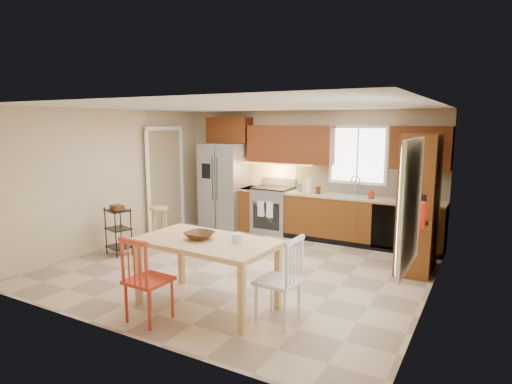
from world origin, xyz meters
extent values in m
plane|color=tan|center=(0.00, 0.00, 0.00)|extent=(5.50, 5.50, 0.00)
cube|color=silver|center=(0.00, 0.00, 2.50)|extent=(5.50, 5.00, 0.02)
cube|color=#CCB793|center=(0.00, 2.50, 1.25)|extent=(5.50, 0.02, 2.50)
cube|color=#CCB793|center=(0.00, -2.50, 1.25)|extent=(5.50, 0.02, 2.50)
cube|color=#CCB793|center=(-2.75, 0.00, 1.25)|extent=(0.02, 5.00, 2.50)
cube|color=#CCB793|center=(2.75, 0.00, 1.25)|extent=(0.02, 5.00, 2.50)
cube|color=gray|center=(-1.70, 2.12, 0.91)|extent=(0.92, 0.75, 1.82)
cube|color=gray|center=(-0.55, 2.19, 0.46)|extent=(0.76, 0.63, 0.92)
cube|color=#5A2F10|center=(-1.10, 2.20, 0.45)|extent=(0.30, 0.60, 0.90)
cube|color=#5A2F10|center=(1.29, 2.20, 0.45)|extent=(2.92, 0.60, 0.90)
cube|color=black|center=(1.85, 1.91, 0.45)|extent=(0.60, 0.02, 0.78)
cube|color=beige|center=(1.29, 2.48, 1.18)|extent=(2.92, 0.03, 0.55)
cube|color=#5B280F|center=(-1.70, 2.33, 2.10)|extent=(1.00, 0.35, 0.55)
cube|color=#5B280F|center=(-0.25, 2.33, 1.83)|extent=(1.80, 0.35, 0.75)
cube|color=#5B280F|center=(2.25, 2.33, 1.83)|extent=(1.00, 0.35, 0.75)
cube|color=white|center=(1.10, 2.48, 1.65)|extent=(1.12, 0.04, 1.12)
cube|color=gray|center=(1.10, 2.20, 0.86)|extent=(0.62, 0.46, 0.16)
cube|color=#FFBF66|center=(-0.55, 2.30, 1.43)|extent=(1.60, 0.30, 0.01)
imported|color=#AE200C|center=(1.48, 2.10, 1.00)|extent=(0.09, 0.09, 0.19)
cylinder|color=silver|center=(0.25, 2.15, 1.04)|extent=(0.12, 0.12, 0.28)
cylinder|color=gray|center=(0.05, 2.15, 0.99)|extent=(0.11, 0.11, 0.18)
cylinder|color=#4D2C14|center=(0.45, 2.12, 0.97)|extent=(0.10, 0.10, 0.14)
cube|color=#5A2F10|center=(2.43, 1.20, 1.05)|extent=(0.50, 0.95, 2.10)
cylinder|color=#AE200C|center=(2.63, 0.15, 1.10)|extent=(0.12, 0.12, 0.36)
cube|color=white|center=(2.68, -1.15, 1.45)|extent=(0.04, 1.02, 1.32)
cube|color=#8C7A59|center=(-2.67, 1.30, 1.05)|extent=(0.04, 0.95, 2.10)
imported|color=#4D2C14|center=(0.28, -1.44, 0.84)|extent=(0.36, 0.36, 0.09)
cylinder|color=silver|center=(0.76, -1.34, 0.88)|extent=(0.14, 0.14, 0.16)
camera|label=1|loc=(3.38, -5.55, 2.26)|focal=30.00mm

